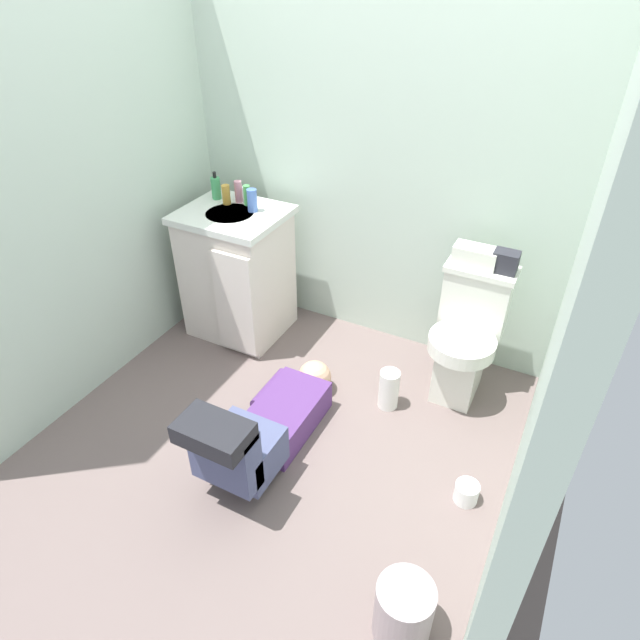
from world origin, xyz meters
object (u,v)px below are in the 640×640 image
at_px(faucet, 244,195).
at_px(soap_dispenser, 216,188).
at_px(bottle_amber, 226,195).
at_px(toiletry_bag, 506,262).
at_px(toilet_paper_roll, 466,492).
at_px(paper_towel_roll, 389,389).
at_px(tissue_box, 475,256).
at_px(vanity_cabinet, 238,272).
at_px(toilet, 466,336).
at_px(bottle_blue, 252,200).
at_px(bottle_green, 247,195).
at_px(person_plumber, 265,426).
at_px(bottle_pink, 238,192).
at_px(trash_can, 403,611).

xyz_separation_m(faucet, soap_dispenser, (-0.19, -0.02, 0.02)).
xyz_separation_m(faucet, bottle_amber, (-0.09, -0.06, 0.01)).
bearing_deg(toiletry_bag, toilet_paper_roll, -80.20).
bearing_deg(paper_towel_roll, tissue_box, 58.12).
relative_size(vanity_cabinet, toilet_paper_roll, 7.45).
xyz_separation_m(vanity_cabinet, bottle_amber, (-0.09, 0.09, 0.46)).
height_order(bottle_amber, toilet_paper_roll, bottle_amber).
bearing_deg(vanity_cabinet, toilet_paper_roll, -21.65).
xyz_separation_m(vanity_cabinet, soap_dispenser, (-0.19, 0.13, 0.47)).
distance_m(toilet, soap_dispenser, 1.70).
relative_size(soap_dispenser, toilet_paper_roll, 1.51).
distance_m(soap_dispenser, bottle_blue, 0.30).
relative_size(toilet, bottle_amber, 6.48).
relative_size(bottle_green, bottle_blue, 0.91).
xyz_separation_m(faucet, person_plumber, (0.71, -0.98, -0.69)).
xyz_separation_m(soap_dispenser, bottle_amber, (0.10, -0.04, -0.01)).
bearing_deg(bottle_amber, paper_towel_roll, -15.34).
height_order(tissue_box, bottle_blue, bottle_blue).
distance_m(toilet, bottle_amber, 1.60).
xyz_separation_m(bottle_blue, toilet_paper_roll, (1.57, -0.73, -0.84)).
height_order(toilet, person_plumber, toilet).
distance_m(paper_towel_roll, toilet_paper_roll, 0.69).
height_order(soap_dispenser, bottle_amber, soap_dispenser).
distance_m(bottle_pink, paper_towel_roll, 1.45).
bearing_deg(bottle_pink, trash_can, -42.02).
relative_size(vanity_cabinet, bottle_amber, 7.09).
bearing_deg(toiletry_bag, tissue_box, 180.00).
bearing_deg(toiletry_bag, bottle_amber, -177.31).
relative_size(soap_dispenser, paper_towel_roll, 0.71).
distance_m(bottle_amber, paper_towel_roll, 1.47).
relative_size(vanity_cabinet, toiletry_bag, 6.61).
relative_size(faucet, soap_dispenser, 0.60).
relative_size(toilet, trash_can, 2.79).
distance_m(toilet, trash_can, 1.45).
height_order(bottle_amber, paper_towel_roll, bottle_amber).
bearing_deg(paper_towel_roll, toiletry_bag, 45.35).
bearing_deg(toiletry_bag, bottle_pink, -179.43).
relative_size(vanity_cabinet, soap_dispenser, 4.94).
height_order(vanity_cabinet, person_plumber, vanity_cabinet).
xyz_separation_m(person_plumber, soap_dispenser, (-0.90, 0.96, 0.71)).
xyz_separation_m(bottle_pink, paper_towel_roll, (1.17, -0.39, -0.77)).
bearing_deg(faucet, vanity_cabinet, -88.69).
bearing_deg(trash_can, bottle_pink, 137.98).
bearing_deg(person_plumber, bottle_blue, 123.73).
bearing_deg(bottle_amber, vanity_cabinet, -43.19).
bearing_deg(toilet_paper_roll, bottle_green, 154.24).
distance_m(toiletry_bag, toilet_paper_roll, 1.13).
relative_size(person_plumber, trash_can, 3.96).
relative_size(bottle_pink, paper_towel_roll, 0.55).
height_order(tissue_box, bottle_amber, bottle_amber).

